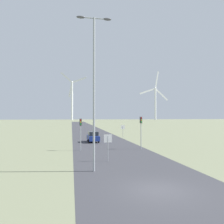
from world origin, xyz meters
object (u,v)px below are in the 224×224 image
object	(u,v)px
traffic_light_post_near_right	(141,125)
car_approaching	(93,137)
stop_sign_near	(108,142)
traffic_light_post_near_left	(81,127)
wind_turbine_left	(72,97)
wind_turbine_center	(155,100)
stop_sign_far	(123,129)
streetlamp	(94,78)

from	to	relation	value
traffic_light_post_near_right	car_approaching	bearing A→B (deg)	121.28
stop_sign_near	car_approaching	distance (m)	16.53
traffic_light_post_near_left	traffic_light_post_near_right	size ratio (longest dim) A/B	0.94
stop_sign_near	wind_turbine_left	world-z (taller)	wind_turbine_left
traffic_light_post_near_left	wind_turbine_left	bearing A→B (deg)	90.15
traffic_light_post_near_left	wind_turbine_center	size ratio (longest dim) A/B	0.07
car_approaching	wind_turbine_center	distance (m)	238.41
stop_sign_near	wind_turbine_center	size ratio (longest dim) A/B	0.04
stop_sign_far	wind_turbine_center	size ratio (longest dim) A/B	0.04
stop_sign_far	traffic_light_post_near_left	xyz separation A→B (m)	(-9.11, -14.33, 1.17)
traffic_light_post_near_left	traffic_light_post_near_right	xyz separation A→B (m)	(8.20, -0.24, 0.18)
stop_sign_far	wind_turbine_center	bearing A→B (deg)	66.58
traffic_light_post_near_right	car_approaching	xyz separation A→B (m)	(-5.67, 9.33, -2.32)
wind_turbine_center	streetlamp	bearing A→B (deg)	-112.90
wind_turbine_left	wind_turbine_center	world-z (taller)	wind_turbine_center
traffic_light_post_near_right	car_approaching	world-z (taller)	traffic_light_post_near_right
streetlamp	stop_sign_far	bearing A→B (deg)	71.54
car_approaching	traffic_light_post_near_left	bearing A→B (deg)	-105.56
streetlamp	wind_turbine_left	xyz separation A→B (m)	(-1.23, 241.49, 19.57)
stop_sign_near	wind_turbine_center	bearing A→B (deg)	67.14
traffic_light_post_near_left	wind_turbine_center	world-z (taller)	wind_turbine_center
streetlamp	traffic_light_post_near_right	world-z (taller)	streetlamp
streetlamp	wind_turbine_left	size ratio (longest dim) A/B	0.22
stop_sign_near	wind_turbine_left	size ratio (longest dim) A/B	0.05
traffic_light_post_near_right	wind_turbine_left	bearing A→B (deg)	92.18
stop_sign_far	wind_turbine_center	xyz separation A→B (m)	(91.33, 210.81, 22.98)
stop_sign_near	car_approaching	bearing A→B (deg)	89.57
stop_sign_near	traffic_light_post_near_right	bearing A→B (deg)	51.07
traffic_light_post_near_left	wind_turbine_left	xyz separation A→B (m)	(-0.60, 230.39, 24.19)
traffic_light_post_near_left	wind_turbine_center	bearing A→B (deg)	65.96
stop_sign_near	wind_turbine_left	xyz separation A→B (m)	(-3.01, 237.81, 25.36)
stop_sign_far	traffic_light_post_near_left	size ratio (longest dim) A/B	0.64
car_approaching	streetlamp	bearing A→B (deg)	-95.38
stop_sign_near	stop_sign_far	bearing A→B (deg)	72.86
streetlamp	car_approaching	xyz separation A→B (m)	(1.90, 20.18, -6.76)
stop_sign_far	traffic_light_post_near_right	xyz separation A→B (m)	(-0.92, -14.57, 1.35)
stop_sign_near	streetlamp	bearing A→B (deg)	-115.79
traffic_light_post_near_left	traffic_light_post_near_right	bearing A→B (deg)	-1.71
stop_sign_near	car_approaching	xyz separation A→B (m)	(0.12, 16.50, -0.97)
traffic_light_post_near_right	wind_turbine_left	world-z (taller)	wind_turbine_left
streetlamp	car_approaching	distance (m)	21.37
traffic_light_post_near_left	stop_sign_near	bearing A→B (deg)	-72.01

